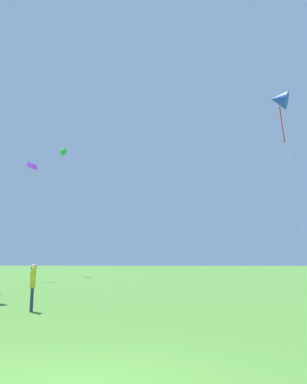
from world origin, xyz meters
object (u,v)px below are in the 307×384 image
Objects in this scene: kite_blue_delta at (279,100)px; person_in_red_shirt at (33,283)px; kite_purple_streamer at (31,173)px; kite_green_small at (61,151)px.

kite_blue_delta is 25.38m from person_in_red_shirt.
kite_purple_streamer is 0.73× the size of kite_blue_delta.
kite_purple_streamer is 23.57m from kite_blue_delta.
kite_purple_streamer is at bearing 169.88° from kite_blue_delta.
kite_purple_streamer reaches higher than person_in_red_shirt.
person_in_red_shirt is (10.16, -21.23, -9.26)m from kite_purple_streamer.
kite_green_small is 30.40m from kite_blue_delta.
kite_green_small is 39.85m from person_in_red_shirt.
kite_purple_streamer is at bearing -81.21° from kite_green_small.
person_in_red_shirt is at bearing -126.29° from kite_blue_delta.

